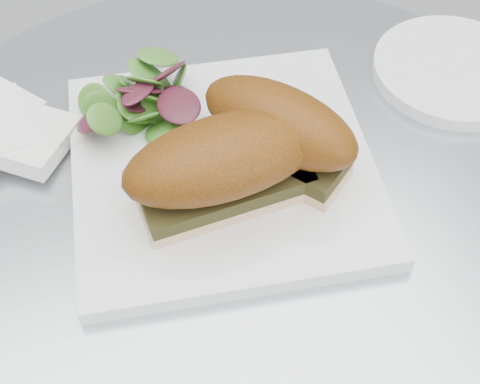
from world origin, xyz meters
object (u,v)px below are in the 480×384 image
object	(u,v)px
plate	(223,166)
sandwich_right	(279,130)
sandwich_left	(224,165)
saucer	(453,70)

from	to	relation	value
plate	sandwich_right	bearing A→B (deg)	-24.88
sandwich_left	plate	bearing A→B (deg)	72.51
sandwich_left	sandwich_right	world-z (taller)	same
sandwich_right	saucer	xyz separation A→B (m)	(0.22, 0.06, -0.05)
saucer	sandwich_right	bearing A→B (deg)	-164.40
sandwich_right	sandwich_left	bearing A→B (deg)	-106.09
plate	sandwich_right	size ratio (longest dim) A/B	1.72
sandwich_right	saucer	size ratio (longest dim) A/B	0.94
sandwich_left	saucer	size ratio (longest dim) A/B	1.03
sandwich_left	saucer	bearing A→B (deg)	15.49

